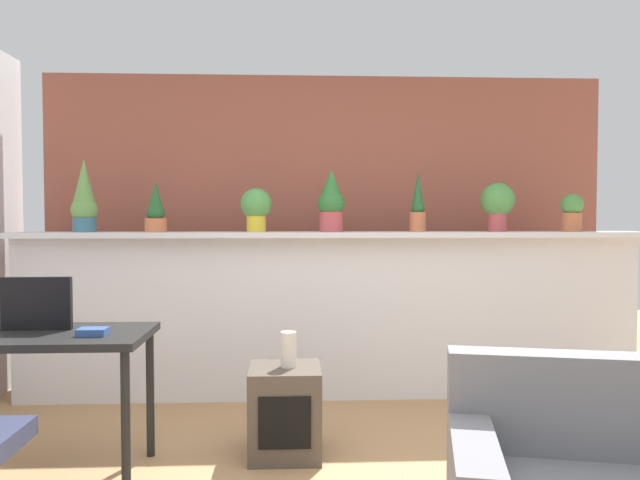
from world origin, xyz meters
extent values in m
cube|color=silver|center=(0.00, 2.00, 0.60)|extent=(4.57, 0.16, 1.19)
cube|color=silver|center=(0.00, 1.96, 1.21)|extent=(4.57, 0.31, 0.04)
cube|color=#9E5442|center=(0.00, 2.60, 1.25)|extent=(4.57, 0.10, 2.50)
cylinder|color=#386B84|center=(-1.78, 2.00, 1.29)|extent=(0.16, 0.16, 0.10)
sphere|color=#669E4C|center=(-1.78, 2.00, 1.39)|extent=(0.19, 0.19, 0.19)
cone|color=#669E4C|center=(-1.78, 2.00, 1.60)|extent=(0.16, 0.16, 0.33)
cylinder|color=#C66B42|center=(-1.26, 1.95, 1.28)|extent=(0.15, 0.15, 0.10)
sphere|color=#235B2D|center=(-1.26, 1.95, 1.37)|extent=(0.13, 0.13, 0.13)
cone|color=#235B2D|center=(-1.26, 1.95, 1.50)|extent=(0.11, 0.11, 0.20)
cylinder|color=gold|center=(-0.54, 1.95, 1.29)|extent=(0.14, 0.14, 0.12)
sphere|color=#4C9347|center=(-0.54, 1.95, 1.44)|extent=(0.23, 0.23, 0.23)
cylinder|color=#B7474C|center=(0.00, 1.95, 1.31)|extent=(0.17, 0.17, 0.15)
sphere|color=#2D7033|center=(0.00, 1.95, 1.44)|extent=(0.20, 0.20, 0.20)
cone|color=#2D7033|center=(0.00, 1.95, 1.58)|extent=(0.17, 0.17, 0.20)
cylinder|color=#C66B42|center=(0.65, 2.00, 1.31)|extent=(0.12, 0.12, 0.14)
sphere|color=#235B2D|center=(0.65, 2.00, 1.41)|extent=(0.10, 0.10, 0.10)
cone|color=#235B2D|center=(0.65, 2.00, 1.55)|extent=(0.09, 0.09, 0.25)
cylinder|color=#B7474C|center=(1.24, 1.99, 1.31)|extent=(0.13, 0.13, 0.14)
sphere|color=#4C9347|center=(1.24, 1.99, 1.47)|extent=(0.25, 0.25, 0.25)
cylinder|color=#C66B42|center=(1.79, 1.96, 1.30)|extent=(0.14, 0.14, 0.14)
sphere|color=#4C9347|center=(1.79, 1.96, 1.43)|extent=(0.16, 0.16, 0.16)
cylinder|color=black|center=(-1.08, 0.46, 0.35)|extent=(0.04, 0.04, 0.71)
cylinder|color=black|center=(-1.08, 0.96, 0.35)|extent=(0.04, 0.04, 0.71)
cube|color=black|center=(-1.58, 0.71, 0.73)|extent=(1.10, 0.60, 0.04)
cube|color=black|center=(-1.62, 0.79, 0.89)|extent=(0.36, 0.04, 0.28)
cube|color=#4C4238|center=(-0.33, 0.94, 0.25)|extent=(0.40, 0.40, 0.50)
cube|color=black|center=(-0.33, 0.75, 0.25)|extent=(0.28, 0.04, 0.28)
cylinder|color=silver|center=(-0.31, 0.94, 0.60)|extent=(0.09, 0.09, 0.20)
cube|color=#2D4C8C|center=(-1.28, 0.63, 0.77)|extent=(0.14, 0.11, 0.04)
cube|color=slate|center=(0.37, -0.30, 0.48)|extent=(0.32, 0.78, 0.16)
camera|label=1|loc=(-0.29, -2.42, 1.34)|focal=33.85mm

